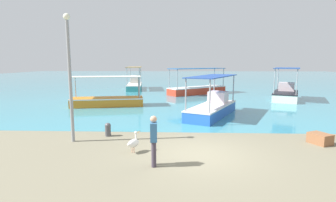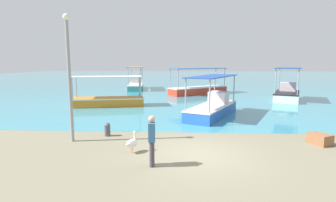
# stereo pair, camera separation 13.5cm
# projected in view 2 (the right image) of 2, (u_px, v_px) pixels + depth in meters

# --- Properties ---
(ground) EXTENTS (120.00, 120.00, 0.00)m
(ground) POSITION_uv_depth(u_px,v_px,m) (198.00, 154.00, 9.80)
(ground) COLOR #767059
(harbor_water) EXTENTS (110.00, 90.00, 0.00)m
(harbor_water) POSITION_uv_depth(u_px,v_px,m) (184.00, 78.00, 57.23)
(harbor_water) COLOR teal
(harbor_water) RESTS_ON ground
(fishing_boat_far_left) EXTENTS (3.75, 5.19, 2.91)m
(fishing_boat_far_left) POSITION_uv_depth(u_px,v_px,m) (287.00, 93.00, 23.74)
(fishing_boat_far_left) COLOR white
(fishing_boat_far_left) RESTS_ON harbor_water
(fishing_boat_near_right) EXTENTS (6.63, 5.50, 2.77)m
(fishing_boat_near_right) POSITION_uv_depth(u_px,v_px,m) (198.00, 89.00, 28.44)
(fishing_boat_near_right) COLOR red
(fishing_boat_near_right) RESTS_ON harbor_water
(fishing_boat_far_right) EXTENTS (5.78, 2.86, 2.32)m
(fishing_boat_far_right) POSITION_uv_depth(u_px,v_px,m) (108.00, 100.00, 20.56)
(fishing_boat_far_right) COLOR orange
(fishing_boat_far_right) RESTS_ON harbor_water
(fishing_boat_center) EXTENTS (2.50, 6.49, 2.83)m
(fishing_boat_center) POSITION_uv_depth(u_px,v_px,m) (136.00, 84.00, 33.57)
(fishing_boat_center) COLOR teal
(fishing_boat_center) RESTS_ON harbor_water
(fishing_boat_near_left) EXTENTS (3.94, 5.78, 2.56)m
(fishing_boat_near_left) POSITION_uv_depth(u_px,v_px,m) (213.00, 107.00, 16.75)
(fishing_boat_near_left) COLOR blue
(fishing_boat_near_left) RESTS_ON harbor_water
(pelican) EXTENTS (0.52, 0.74, 0.80)m
(pelican) POSITION_uv_depth(u_px,v_px,m) (132.00, 143.00, 9.93)
(pelican) COLOR #E0997A
(pelican) RESTS_ON ground
(lamp_post) EXTENTS (0.28, 0.28, 5.37)m
(lamp_post) POSITION_uv_depth(u_px,v_px,m) (69.00, 71.00, 10.95)
(lamp_post) COLOR gray
(lamp_post) RESTS_ON ground
(mooring_bollard) EXTENTS (0.28, 0.28, 0.63)m
(mooring_bollard) POSITION_uv_depth(u_px,v_px,m) (107.00, 129.00, 12.16)
(mooring_bollard) COLOR #47474C
(mooring_bollard) RESTS_ON ground
(fisherman_standing) EXTENTS (0.25, 0.42, 1.69)m
(fisherman_standing) POSITION_uv_depth(u_px,v_px,m) (152.00, 139.00, 8.55)
(fisherman_standing) COLOR #423847
(fisherman_standing) RESTS_ON ground
(cargo_crate) EXTENTS (0.93, 1.02, 0.44)m
(cargo_crate) POSITION_uv_depth(u_px,v_px,m) (320.00, 139.00, 10.94)
(cargo_crate) COLOR brown
(cargo_crate) RESTS_ON ground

